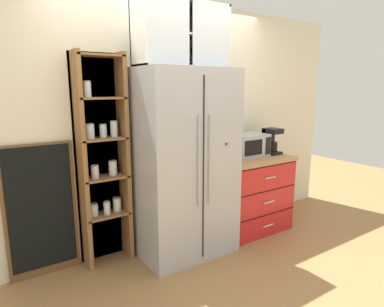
% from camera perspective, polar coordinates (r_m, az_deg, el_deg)
% --- Properties ---
extents(ground_plane, '(10.69, 10.69, 0.00)m').
position_cam_1_polar(ground_plane, '(3.58, -1.27, -16.45)').
color(ground_plane, '#9E7042').
extents(wall_back_cream, '(4.99, 0.10, 2.55)m').
position_cam_1_polar(wall_back_cream, '(3.54, -4.84, 4.88)').
color(wall_back_cream, silver).
rests_on(wall_back_cream, ground).
extents(refrigerator, '(0.94, 0.70, 1.86)m').
position_cam_1_polar(refrigerator, '(3.27, -1.46, -1.79)').
color(refrigerator, '#ADAFB5').
rests_on(refrigerator, ground).
extents(pantry_shelf_column, '(0.48, 0.26, 1.99)m').
position_cam_1_polar(pantry_shelf_column, '(3.19, -15.46, -0.94)').
color(pantry_shelf_column, brown).
rests_on(pantry_shelf_column, ground).
extents(counter_cabinet, '(0.90, 0.64, 0.89)m').
position_cam_1_polar(counter_cabinet, '(3.98, 10.01, -6.74)').
color(counter_cabinet, red).
rests_on(counter_cabinet, ground).
extents(microwave, '(0.44, 0.33, 0.26)m').
position_cam_1_polar(microwave, '(3.87, 9.69, 1.47)').
color(microwave, '#ADAFB5').
rests_on(microwave, counter_cabinet).
extents(coffee_maker, '(0.17, 0.20, 0.31)m').
position_cam_1_polar(coffee_maker, '(4.08, 13.57, 2.16)').
color(coffee_maker, black).
rests_on(coffee_maker, counter_cabinet).
extents(mug_sage, '(0.12, 0.09, 0.09)m').
position_cam_1_polar(mug_sage, '(3.66, 6.86, -0.34)').
color(mug_sage, '#8CA37F').
rests_on(mug_sage, counter_cabinet).
extents(bottle_clear, '(0.06, 0.06, 0.25)m').
position_cam_1_polar(bottle_clear, '(3.89, 9.76, 1.18)').
color(bottle_clear, silver).
rests_on(bottle_clear, counter_cabinet).
extents(upper_cabinet, '(0.91, 0.32, 0.59)m').
position_cam_1_polar(upper_cabinet, '(3.25, -2.04, 19.82)').
color(upper_cabinet, silver).
rests_on(upper_cabinet, refrigerator).
extents(chalkboard_menu, '(0.60, 0.04, 1.21)m').
position_cam_1_polar(chalkboard_menu, '(3.22, -24.85, -9.02)').
color(chalkboard_menu, brown).
rests_on(chalkboard_menu, ground).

